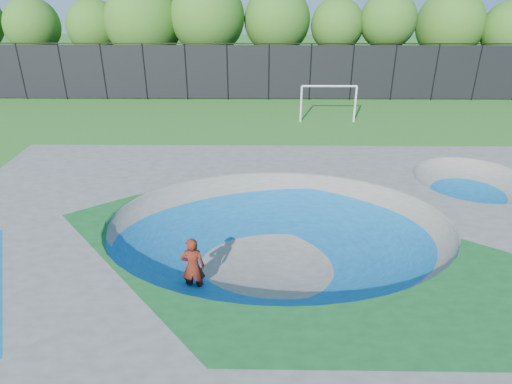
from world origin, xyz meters
TOP-DOWN VIEW (x-y plane):
  - ground at (0.00, 0.00)m, footprint 120.00×120.00m
  - skate_deck at (0.00, 0.00)m, footprint 22.00×14.00m
  - skater at (-2.52, -1.63)m, footprint 0.70×0.47m
  - skateboard at (-2.52, -1.63)m, footprint 0.80×0.30m
  - soccer_goal at (3.62, 15.55)m, footprint 3.49×0.12m
  - fence at (0.00, 21.00)m, footprint 48.09×0.09m
  - treeline at (-2.58, 25.52)m, footprint 51.85×6.93m

SIDE VIEW (x-z plane):
  - ground at x=0.00m, z-range 0.00..0.00m
  - skateboard at x=-2.52m, z-range 0.00..0.05m
  - skate_deck at x=0.00m, z-range 0.00..1.50m
  - skater at x=-2.52m, z-range 0.00..1.89m
  - soccer_goal at x=3.62m, z-range 0.45..2.76m
  - fence at x=0.00m, z-range 0.08..4.12m
  - treeline at x=-2.58m, z-range 0.81..9.07m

